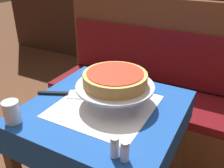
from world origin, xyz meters
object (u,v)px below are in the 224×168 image
(dining_table_rear, at_px, (208,43))
(deep_dish_pizza, at_px, (115,79))
(salt_shaker, at_px, (115,147))
(pizza_server, at_px, (66,94))
(pepper_shaker, at_px, (125,151))
(pizza_pan_stand, at_px, (115,87))
(booth_bench, at_px, (155,109))
(water_glass_near, at_px, (12,112))
(condiment_caddy, at_px, (223,28))
(dining_table_front, at_px, (105,124))

(dining_table_rear, relative_size, deep_dish_pizza, 2.65)
(dining_table_rear, bearing_deg, salt_shaker, -91.04)
(deep_dish_pizza, xyz_separation_m, pizza_server, (-0.26, -0.04, -0.13))
(pizza_server, distance_m, pepper_shaker, 0.55)
(pizza_server, relative_size, salt_shaker, 3.19)
(pizza_pan_stand, relative_size, deep_dish_pizza, 1.24)
(dining_table_rear, distance_m, pizza_server, 1.63)
(booth_bench, height_order, pizza_pan_stand, booth_bench)
(booth_bench, height_order, pizza_server, booth_bench)
(dining_table_rear, bearing_deg, water_glass_near, -105.48)
(pizza_server, bearing_deg, dining_table_rear, 73.41)
(pizza_pan_stand, xyz_separation_m, pizza_server, (-0.26, -0.04, -0.09))
(booth_bench, xyz_separation_m, condiment_caddy, (0.31, 0.92, 0.48))
(pepper_shaker, bearing_deg, booth_bench, 101.78)
(condiment_caddy, bearing_deg, booth_bench, -108.28)
(dining_table_rear, height_order, condiment_caddy, condiment_caddy)
(deep_dish_pizza, bearing_deg, water_glass_near, -132.55)
(pizza_server, height_order, salt_shaker, salt_shaker)
(dining_table_rear, relative_size, salt_shaker, 9.50)
(booth_bench, height_order, pepper_shaker, booth_bench)
(water_glass_near, bearing_deg, dining_table_front, 46.86)
(dining_table_front, xyz_separation_m, water_glass_near, (-0.28, -0.30, 0.16))
(booth_bench, height_order, deep_dish_pizza, booth_bench)
(dining_table_rear, bearing_deg, dining_table_front, -98.52)
(water_glass_near, height_order, salt_shaker, water_glass_near)
(pizza_server, bearing_deg, pepper_shaker, -30.35)
(dining_table_rear, relative_size, pizza_pan_stand, 2.13)
(water_glass_near, distance_m, salt_shaker, 0.48)
(dining_table_rear, distance_m, pepper_shaker, 1.84)
(pizza_server, bearing_deg, condiment_caddy, 71.48)
(dining_table_front, height_order, deep_dish_pizza, deep_dish_pizza)
(dining_table_rear, height_order, deep_dish_pizza, deep_dish_pizza)
(water_glass_near, relative_size, salt_shaker, 1.20)
(condiment_caddy, bearing_deg, deep_dish_pizza, -100.31)
(pizza_pan_stand, height_order, deep_dish_pizza, deep_dish_pizza)
(pepper_shaker, bearing_deg, dining_table_front, 130.93)
(dining_table_rear, xyz_separation_m, deep_dish_pizza, (-0.20, -1.51, 0.23))
(dining_table_front, bearing_deg, deep_dish_pizza, 51.93)
(deep_dish_pizza, distance_m, condiment_caddy, 1.66)
(dining_table_rear, xyz_separation_m, pepper_shaker, (0.01, -1.83, 0.14))
(water_glass_near, relative_size, condiment_caddy, 0.66)
(dining_table_front, bearing_deg, dining_table_rear, 81.48)
(booth_bench, distance_m, pizza_server, 0.91)
(water_glass_near, bearing_deg, pepper_shaker, 2.62)
(dining_table_rear, height_order, salt_shaker, salt_shaker)
(dining_table_front, height_order, salt_shaker, salt_shaker)
(salt_shaker, bearing_deg, pizza_pan_stand, 117.59)
(pepper_shaker, bearing_deg, pizza_server, 149.65)
(booth_bench, relative_size, deep_dish_pizza, 5.69)
(water_glass_near, bearing_deg, condiment_caddy, 72.80)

